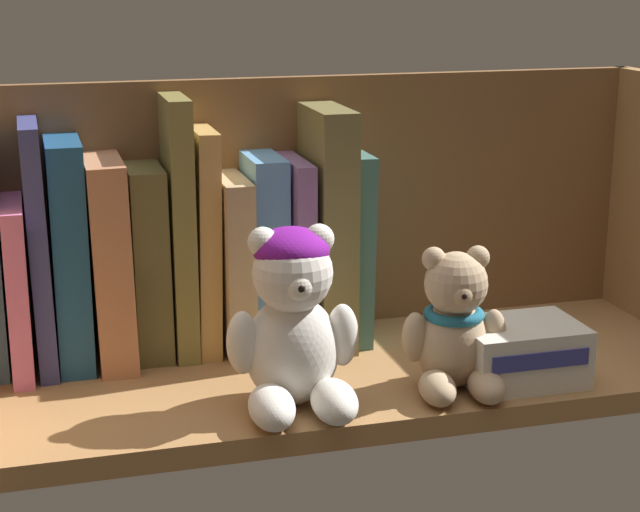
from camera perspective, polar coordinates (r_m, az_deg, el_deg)
name	(u,v)px	position (r cm, az deg, el deg)	size (l,w,h in cm)	color
shelf_board	(350,378)	(97.83, 1.61, -6.58)	(66.16, 24.43, 2.00)	#9E7042
shelf_back_panel	(313,213)	(105.74, -0.40, 2.31)	(68.56, 1.20, 27.26)	brown
book_1	(18,282)	(99.78, -15.99, -1.37)	(1.84, 14.34, 15.68)	#C86393
book_2	(38,244)	(98.86, -14.97, 0.64)	(1.65, 12.66, 22.60)	navy
book_3	(68,251)	(99.12, -13.40, 0.26)	(3.09, 11.66, 20.86)	navy
book_4	(108,258)	(99.53, -11.36, -0.09)	(3.36, 13.23, 19.06)	#B87650
book_5	(147,260)	(99.97, -9.30, -0.23)	(3.26, 9.18, 18.01)	brown
book_6	(178,226)	(99.52, -7.69, 1.63)	(2.09, 9.90, 24.29)	olive
book_7	(203,240)	(100.22, -6.34, 0.88)	(2.00, 9.31, 21.23)	tan
book_8	(230,261)	(101.24, -4.85, -0.25)	(2.65, 12.04, 16.73)	tan
book_9	(263,249)	(101.63, -3.09, 0.36)	(3.19, 9.53, 18.49)	#5D99D0
book_10	(291,249)	(102.29, -1.57, 0.39)	(1.81, 12.73, 18.20)	#815C92
book_11	(320,223)	(102.42, -0.01, 1.78)	(3.42, 13.49, 22.93)	brown
book_12	(349,243)	(103.77, 1.56, 0.71)	(1.94, 11.11, 18.55)	#38605B
teddy_bear_larger	(293,323)	(86.87, -1.44, -3.64)	(11.22, 11.40, 15.37)	white
teddy_bear_smaller	(455,330)	(91.66, 7.30, -3.97)	(9.38, 9.71, 12.66)	tan
small_product_box	(520,352)	(95.30, 10.72, -5.12)	(10.54, 7.96, 5.27)	silver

